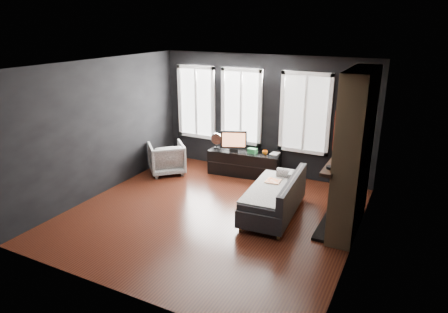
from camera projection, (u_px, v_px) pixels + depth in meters
The scene contains 18 objects.
floor at pixel (212, 214), 7.35m from camera, with size 5.00×5.00×0.00m, color black.
ceiling at pixel (210, 65), 6.48m from camera, with size 5.00×5.00×0.00m, color white.
wall_back at pixel (264, 115), 9.02m from camera, with size 5.00×0.02×2.70m, color black.
wall_left at pixel (102, 128), 7.98m from camera, with size 0.02×5.00×2.70m, color black.
wall_right at pixel (361, 167), 5.84m from camera, with size 0.02×5.00×2.70m, color black.
windows at pixel (246, 68), 8.85m from camera, with size 4.00×0.16×1.76m, color white, non-canonical shape.
fireplace at pixel (354, 153), 6.43m from camera, with size 0.70×1.62×2.70m, color #93724C, non-canonical shape.
sofa at pixel (273, 195), 7.22m from camera, with size 0.90×1.79×0.77m, color black, non-canonical shape.
stripe_pillow at pixel (291, 179), 7.50m from camera, with size 0.07×0.28×0.28m, color gray.
armchair at pixel (167, 157), 9.23m from camera, with size 0.77×0.72×0.79m, color silver.
media_console at pixel (244, 163), 9.15m from camera, with size 1.63×0.51×0.56m, color black, non-canonical shape.
monitor at pixel (234, 140), 9.03m from camera, with size 0.60×0.13×0.54m, color black, non-canonical shape.
desk_fan at pixel (217, 141), 9.23m from camera, with size 0.27×0.27×0.38m, color #A9A9A9, non-canonical shape.
mug at pixel (265, 152), 8.86m from camera, with size 0.12×0.09×0.12m, color #D0650E.
book at pixel (271, 148), 8.90m from camera, with size 0.17×0.02×0.24m, color tan.
storage_box at pixel (252, 151), 8.94m from camera, with size 0.20×0.13×0.11m, color #26703A.
mantel_vase at pixel (343, 146), 6.93m from camera, with size 0.16×0.17×0.16m, color #C07F22.
mantel_clock at pixel (330, 167), 6.11m from camera, with size 0.12×0.12×0.04m, color black.
Camera 1 is at (3.19, -5.79, 3.38)m, focal length 32.00 mm.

